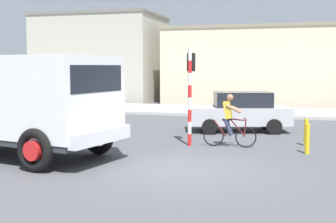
{
  "coord_description": "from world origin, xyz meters",
  "views": [
    {
      "loc": [
        2.56,
        -10.87,
        2.61
      ],
      "look_at": [
        -1.21,
        2.5,
        1.2
      ],
      "focal_mm": 47.53,
      "sensor_mm": 36.0,
      "label": 1
    }
  ],
  "objects_px": {
    "truck_foreground": "(25,100)",
    "car_red_near": "(240,111)",
    "bollard_near": "(307,139)",
    "bollard_far": "(306,132)",
    "traffic_light_pole": "(190,83)",
    "cyclist": "(229,120)"
  },
  "relations": [
    {
      "from": "truck_foreground",
      "to": "car_red_near",
      "type": "distance_m",
      "value": 8.7
    },
    {
      "from": "truck_foreground",
      "to": "car_red_near",
      "type": "bearing_deg",
      "value": 52.08
    },
    {
      "from": "cyclist",
      "to": "bollard_far",
      "type": "height_order",
      "value": "cyclist"
    },
    {
      "from": "truck_foreground",
      "to": "bollard_far",
      "type": "bearing_deg",
      "value": 27.55
    },
    {
      "from": "car_red_near",
      "to": "truck_foreground",
      "type": "bearing_deg",
      "value": -127.92
    },
    {
      "from": "truck_foreground",
      "to": "traffic_light_pole",
      "type": "xyz_separation_m",
      "value": [
        4.12,
        3.15,
        0.4
      ]
    },
    {
      "from": "cyclist",
      "to": "bollard_near",
      "type": "height_order",
      "value": "cyclist"
    },
    {
      "from": "bollard_near",
      "to": "bollard_far",
      "type": "distance_m",
      "value": 1.4
    },
    {
      "from": "bollard_near",
      "to": "truck_foreground",
      "type": "bearing_deg",
      "value": -161.08
    },
    {
      "from": "car_red_near",
      "to": "bollard_far",
      "type": "height_order",
      "value": "car_red_near"
    },
    {
      "from": "cyclist",
      "to": "traffic_light_pole",
      "type": "distance_m",
      "value": 1.76
    },
    {
      "from": "car_red_near",
      "to": "bollard_near",
      "type": "relative_size",
      "value": 4.79
    },
    {
      "from": "traffic_light_pole",
      "to": "bollard_far",
      "type": "distance_m",
      "value": 4.15
    },
    {
      "from": "car_red_near",
      "to": "bollard_far",
      "type": "relative_size",
      "value": 4.79
    },
    {
      "from": "car_red_near",
      "to": "bollard_near",
      "type": "height_order",
      "value": "car_red_near"
    },
    {
      "from": "cyclist",
      "to": "bollard_far",
      "type": "relative_size",
      "value": 1.92
    },
    {
      "from": "truck_foreground",
      "to": "cyclist",
      "type": "height_order",
      "value": "truck_foreground"
    },
    {
      "from": "cyclist",
      "to": "traffic_light_pole",
      "type": "bearing_deg",
      "value": -176.51
    },
    {
      "from": "traffic_light_pole",
      "to": "car_red_near",
      "type": "relative_size",
      "value": 0.74
    },
    {
      "from": "bollard_near",
      "to": "bollard_far",
      "type": "bearing_deg",
      "value": 90.0
    },
    {
      "from": "car_red_near",
      "to": "bollard_far",
      "type": "xyz_separation_m",
      "value": [
        2.5,
        -2.75,
        -0.37
      ]
    },
    {
      "from": "cyclist",
      "to": "car_red_near",
      "type": "bearing_deg",
      "value": 91.3
    }
  ]
}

